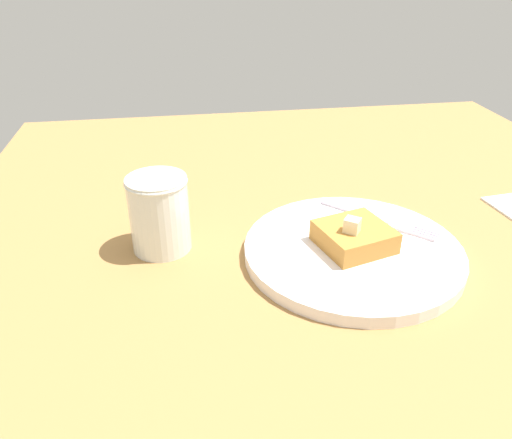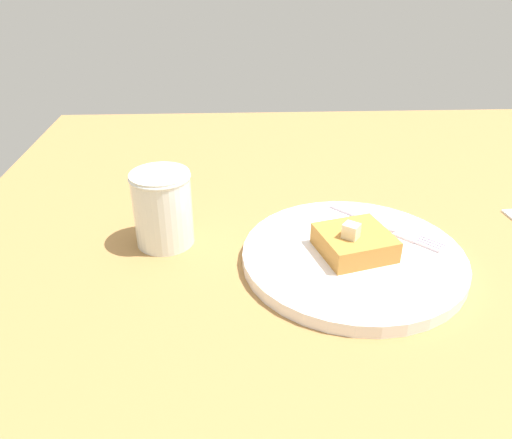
{
  "view_description": "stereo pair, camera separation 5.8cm",
  "coord_description": "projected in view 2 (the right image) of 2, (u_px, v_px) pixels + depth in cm",
  "views": [
    {
      "loc": [
        56.44,
        -18.45,
        35.14
      ],
      "look_at": [
        6.03,
        -10.43,
        6.58
      ],
      "focal_mm": 35.0,
      "sensor_mm": 36.0,
      "label": 1
    },
    {
      "loc": [
        57.03,
        -12.64,
        35.14
      ],
      "look_at": [
        6.03,
        -10.43,
        6.58
      ],
      "focal_mm": 35.0,
      "sensor_mm": 36.0,
      "label": 2
    }
  ],
  "objects": [
    {
      "name": "toast_slice_center",
      "position": [
        354.0,
        243.0,
        0.57
      ],
      "size": [
        9.26,
        9.5,
        2.58
      ],
      "primitive_type": "cube",
      "rotation": [
        0.0,
        0.0,
        0.27
      ],
      "color": "#B97B33",
      "rests_on": "plate"
    },
    {
      "name": "table_surface",
      "position": [
        332.0,
        232.0,
        0.67
      ],
      "size": [
        100.68,
        100.68,
        2.08
      ],
      "primitive_type": "cube",
      "color": "olive",
      "rests_on": "ground"
    },
    {
      "name": "syrup_jar",
      "position": [
        163.0,
        212.0,
        0.61
      ],
      "size": [
        7.32,
        7.32,
        9.36
      ],
      "color": "#481B0F",
      "rests_on": "table_surface"
    },
    {
      "name": "butter_pat_primary",
      "position": [
        353.0,
        231.0,
        0.55
      ],
      "size": [
        2.23,
        2.26,
        1.68
      ],
      "primitive_type": "cube",
      "rotation": [
        0.0,
        0.0,
        0.92
      ],
      "color": "beige",
      "rests_on": "toast_slice_center"
    },
    {
      "name": "plate",
      "position": [
        353.0,
        257.0,
        0.58
      ],
      "size": [
        25.81,
        25.81,
        1.52
      ],
      "color": "white",
      "rests_on": "table_surface"
    },
    {
      "name": "fork",
      "position": [
        390.0,
        228.0,
        0.62
      ],
      "size": [
        12.5,
        12.15,
        0.36
      ],
      "color": "silver",
      "rests_on": "plate"
    }
  ]
}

